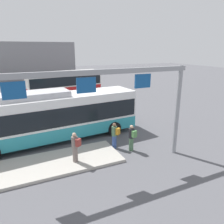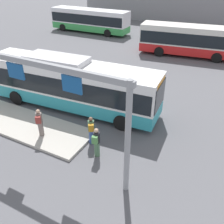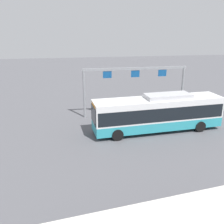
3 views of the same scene
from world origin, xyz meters
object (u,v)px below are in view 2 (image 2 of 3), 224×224
at_px(person_waiting_mid, 40,122).
at_px(person_waiting_near, 91,130).
at_px(person_boarding, 96,142).
at_px(bus_background_right, 188,39).
at_px(bus_main, 70,82).
at_px(bus_background_left, 90,19).

bearing_deg(person_waiting_mid, person_waiting_near, -105.26).
distance_m(person_boarding, person_waiting_near, 1.09).
height_order(bus_background_right, person_boarding, bus_background_right).
xyz_separation_m(bus_main, person_waiting_mid, (0.57, -3.71, -0.76)).
height_order(bus_main, bus_background_left, bus_main).
height_order(bus_background_right, person_waiting_mid, bus_background_right).
xyz_separation_m(bus_background_left, person_waiting_near, (13.62, -21.57, -0.89)).
bearing_deg(person_waiting_mid, bus_main, -24.23).
distance_m(bus_background_left, person_boarding, 26.58).
bearing_deg(person_boarding, bus_background_right, -11.83).
xyz_separation_m(person_waiting_near, person_waiting_mid, (-2.76, -0.88, 0.16)).
bearing_deg(bus_background_left, bus_background_right, 163.94).
bearing_deg(bus_background_right, person_waiting_near, -100.39).
xyz_separation_m(bus_main, person_waiting_near, (3.33, -2.83, -0.92)).
relative_size(bus_background_right, person_waiting_mid, 5.95).
distance_m(person_waiting_near, person_waiting_mid, 2.90).
bearing_deg(person_waiting_near, bus_background_right, -35.88).
xyz_separation_m(bus_main, person_boarding, (4.11, -3.59, -0.92)).
height_order(bus_background_left, person_waiting_mid, bus_background_left).
relative_size(bus_main, person_boarding, 7.21).
height_order(person_waiting_near, person_waiting_mid, person_waiting_mid).
bearing_deg(person_waiting_near, bus_main, 16.80).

